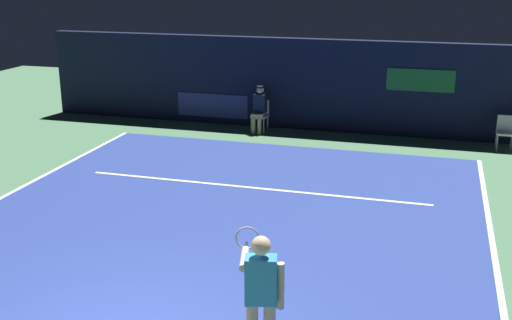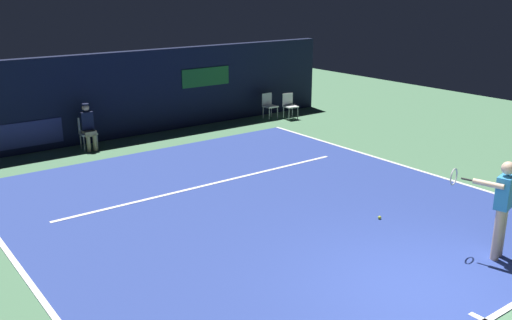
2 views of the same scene
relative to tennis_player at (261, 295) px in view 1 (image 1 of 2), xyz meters
name	(u,v)px [view 1 (image 1 of 2)]	position (x,y,z in m)	size (l,w,h in m)	color
ground_plane	(224,220)	(-1.90, 4.22, -0.99)	(30.65, 30.65, 0.00)	#4C7A56
court_surface	(224,220)	(-1.90, 4.22, -0.98)	(9.62, 10.57, 0.01)	navy
line_sideline_left	(494,250)	(2.86, 4.22, -0.97)	(0.10, 10.57, 0.01)	white
line_sideline_right	(7,195)	(-6.66, 4.22, -0.97)	(0.10, 10.57, 0.01)	white
line_service	(252,188)	(-1.90, 6.07, -0.97)	(7.50, 0.10, 0.01)	white
back_wall	(305,84)	(-1.90, 11.48, 0.31)	(15.92, 0.33, 2.60)	#141933
tennis_player	(261,295)	(0.00, 0.00, 0.00)	(0.79, 0.93, 1.73)	beige
line_judge_on_chair	(259,109)	(-3.05, 10.70, -0.30)	(0.47, 0.55, 1.32)	white
courtside_chair_far	(505,131)	(3.50, 10.74, -0.49)	(0.45, 0.42, 0.88)	white
tennis_ball	(281,276)	(-0.32, 2.29, -0.94)	(0.07, 0.07, 0.07)	#CCE033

